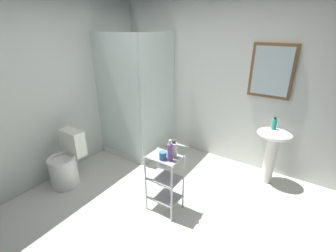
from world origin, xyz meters
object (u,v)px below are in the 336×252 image
object	(u,v)px
toilet	(66,164)
lotion_bottle_white	(174,150)
storage_cart	(165,179)
pedestal_sink	(272,145)
rinse_cup	(163,156)
hand_soap_bottle	(274,124)
shower_stall	(139,127)
conditioner_bottle_purple	(170,152)

from	to	relation	value
toilet	lotion_bottle_white	world-z (taller)	lotion_bottle_white
toilet	storage_cart	world-z (taller)	toilet
pedestal_sink	lotion_bottle_white	world-z (taller)	lotion_bottle_white
pedestal_sink	rinse_cup	distance (m)	1.62
hand_soap_bottle	lotion_bottle_white	size ratio (longest dim) A/B	0.81
shower_stall	rinse_cup	xyz separation A→B (m)	(1.19, -1.01, 0.32)
shower_stall	pedestal_sink	distance (m)	2.12
hand_soap_bottle	toilet	bearing A→B (deg)	-145.37
toilet	lotion_bottle_white	xyz separation A→B (m)	(1.53, 0.36, 0.52)
lotion_bottle_white	hand_soap_bottle	bearing A→B (deg)	57.49
rinse_cup	pedestal_sink	bearing A→B (deg)	55.85
shower_stall	pedestal_sink	bearing A→B (deg)	8.54
hand_soap_bottle	lotion_bottle_white	distance (m)	1.48
pedestal_sink	toilet	bearing A→B (deg)	-145.98
hand_soap_bottle	storage_cart	bearing A→B (deg)	-124.54
toilet	rinse_cup	world-z (taller)	rinse_cup
hand_soap_bottle	conditioner_bottle_purple	size ratio (longest dim) A/B	0.68
lotion_bottle_white	pedestal_sink	bearing A→B (deg)	56.15
hand_soap_bottle	lotion_bottle_white	bearing A→B (deg)	-122.51
storage_cart	rinse_cup	bearing A→B (deg)	-73.01
pedestal_sink	toilet	distance (m)	2.86
rinse_cup	conditioner_bottle_purple	bearing A→B (deg)	14.37
pedestal_sink	conditioner_bottle_purple	bearing A→B (deg)	-122.15
storage_cart	conditioner_bottle_purple	world-z (taller)	conditioner_bottle_purple
toilet	rinse_cup	xyz separation A→B (m)	(1.46, 0.26, 0.47)
storage_cart	rinse_cup	xyz separation A→B (m)	(0.02, -0.06, 0.35)
conditioner_bottle_purple	lotion_bottle_white	bearing A→B (deg)	91.67
hand_soap_bottle	rinse_cup	xyz separation A→B (m)	(-0.87, -1.34, -0.10)
lotion_bottle_white	conditioner_bottle_purple	bearing A→B (deg)	-88.33
shower_stall	storage_cart	size ratio (longest dim) A/B	2.70
storage_cart	lotion_bottle_white	size ratio (longest dim) A/B	3.56
hand_soap_bottle	rinse_cup	world-z (taller)	hand_soap_bottle
shower_stall	lotion_bottle_white	bearing A→B (deg)	-35.74
conditioner_bottle_purple	rinse_cup	distance (m)	0.10
pedestal_sink	rinse_cup	xyz separation A→B (m)	(-0.90, -1.33, 0.21)
pedestal_sink	storage_cart	size ratio (longest dim) A/B	1.09
storage_cart	hand_soap_bottle	size ratio (longest dim) A/B	4.42
shower_stall	rinse_cup	distance (m)	1.60
hand_soap_bottle	pedestal_sink	bearing A→B (deg)	-24.65
lotion_bottle_white	shower_stall	bearing A→B (deg)	144.26
shower_stall	hand_soap_bottle	distance (m)	2.13
storage_cart	hand_soap_bottle	world-z (taller)	hand_soap_bottle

